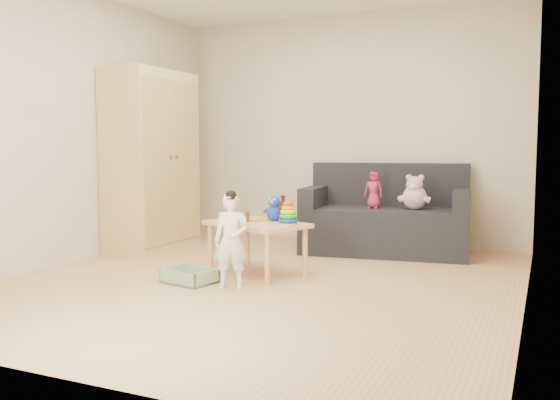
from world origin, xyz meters
The scene contains 13 objects.
room centered at (0.00, 0.00, 1.30)m, with size 4.50×4.50×4.50m.
wardrobe centered at (-1.73, 0.87, 0.95)m, with size 0.53×1.05×1.89m, color tan.
sofa centered at (0.59, 1.69, 0.23)m, with size 1.67×0.83×0.47m, color black.
play_table centered at (-0.17, 0.24, 0.23)m, with size 0.86×0.54×0.45m, color #EDB782.
storage_bin centered at (-0.50, -0.31, 0.06)m, with size 0.39×0.29×0.12m, color #7CA879, non-canonical shape.
toddler centered at (-0.12, -0.30, 0.36)m, with size 0.27×0.18×0.72m, color white.
pink_bear centered at (0.89, 1.70, 0.62)m, with size 0.26×0.22×0.30m, color #D49CBA, non-canonical shape.
doll centered at (0.48, 1.63, 0.65)m, with size 0.19×0.13×0.37m, color #B82248.
ring_stacker centered at (0.16, 0.18, 0.53)m, with size 0.17×0.17×0.20m.
brown_bottle centered at (0.04, 0.34, 0.55)m, with size 0.08×0.08×0.23m.
blue_plush centered at (-0.06, 0.39, 0.56)m, with size 0.19×0.15×0.23m, color blue, non-canonical shape.
wooden_figure centered at (-0.24, 0.21, 0.50)m, with size 0.04×0.03×0.10m, color brown, non-canonical shape.
yellow_book centered at (-0.23, 0.36, 0.46)m, with size 0.22×0.22×0.02m, color gold.
Camera 1 is at (2.11, -4.30, 1.09)m, focal length 38.00 mm.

